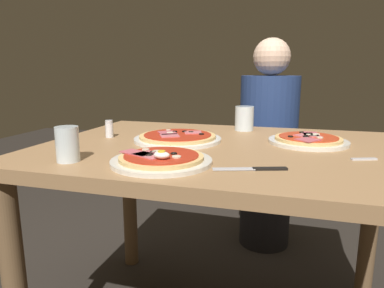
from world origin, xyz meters
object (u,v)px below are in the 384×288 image
at_px(pizza_across_left, 178,138).
at_px(water_glass_near, 244,120).
at_px(diner_person, 267,151).
at_px(pizza_across_right, 308,140).
at_px(fork, 373,159).
at_px(pizza_foreground, 161,159).
at_px(water_glass_far, 68,147).
at_px(dining_table, 223,176).
at_px(knife, 255,169).
at_px(salt_shaker, 109,129).

bearing_deg(pizza_across_left, water_glass_near, 56.34).
distance_m(pizza_across_left, water_glass_near, 0.36).
bearing_deg(diner_person, pizza_across_right, 105.10).
bearing_deg(fork, pizza_across_left, 171.05).
distance_m(pizza_foreground, water_glass_far, 0.27).
relative_size(dining_table, diner_person, 1.06).
distance_m(pizza_foreground, knife, 0.26).
height_order(pizza_across_left, pizza_across_right, same).
bearing_deg(water_glass_far, water_glass_near, 58.73).
bearing_deg(knife, pizza_across_left, 136.21).
xyz_separation_m(dining_table, water_glass_far, (-0.38, -0.33, 0.15)).
height_order(dining_table, pizza_across_left, pizza_across_left).
bearing_deg(water_glass_near, diner_person, 81.61).
relative_size(dining_table, pizza_across_right, 4.52).
bearing_deg(knife, water_glass_far, -173.18).
bearing_deg(water_glass_near, pizza_across_right, -39.15).
bearing_deg(dining_table, pizza_foreground, -113.41).
height_order(pizza_foreground, diner_person, diner_person).
distance_m(pizza_across_left, pizza_across_right, 0.47).
bearing_deg(dining_table, diner_person, 83.46).
relative_size(knife, salt_shaker, 2.85).
bearing_deg(water_glass_near, fork, -42.81).
bearing_deg(pizza_across_left, salt_shaker, -178.06).
relative_size(pizza_foreground, fork, 1.85).
distance_m(pizza_across_right, fork, 0.26).
xyz_separation_m(dining_table, water_glass_near, (0.02, 0.34, 0.15)).
bearing_deg(salt_shaker, pizza_across_left, 1.94).
bearing_deg(knife, water_glass_near, 100.84).
height_order(fork, diner_person, diner_person).
xyz_separation_m(pizza_across_right, water_glass_near, (-0.26, 0.21, 0.03)).
bearing_deg(fork, water_glass_far, -162.40).
relative_size(dining_table, water_glass_near, 12.06).
bearing_deg(water_glass_far, fork, 17.60).
bearing_deg(knife, pizza_foreground, -177.88).
height_order(dining_table, water_glass_far, water_glass_far).
height_order(water_glass_near, water_glass_far, water_glass_near).
relative_size(pizza_across_right, diner_person, 0.23).
distance_m(dining_table, pizza_across_right, 0.33).
bearing_deg(salt_shaker, diner_person, 55.43).
xyz_separation_m(fork, salt_shaker, (-0.91, 0.09, 0.03)).
height_order(water_glass_far, fork, water_glass_far).
bearing_deg(pizza_across_left, fork, -8.95).
distance_m(water_glass_far, knife, 0.52).
bearing_deg(diner_person, water_glass_far, 67.50).
relative_size(pizza_across_left, water_glass_far, 3.19).
bearing_deg(water_glass_near, pizza_foreground, -103.10).
relative_size(pizza_foreground, diner_person, 0.24).
bearing_deg(salt_shaker, water_glass_near, 33.16).
relative_size(water_glass_near, salt_shaker, 1.55).
bearing_deg(knife, pizza_across_right, 70.19).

